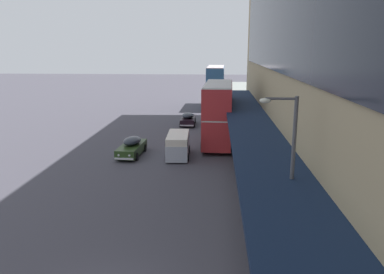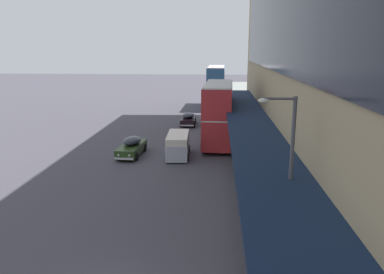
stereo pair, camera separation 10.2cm
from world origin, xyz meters
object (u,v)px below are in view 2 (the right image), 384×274
object	(u,v)px
vw_van	(178,144)
pedestrian_at_kerb	(305,231)
sedan_far_back	(132,147)
transit_bus_kerbside_front	(218,112)
street_lamp	(287,169)
fire_hydrant	(262,216)
transit_bus_kerbside_rear	(216,86)
sedan_lead_near	(188,119)

from	to	relation	value
vw_van	pedestrian_at_kerb	size ratio (longest dim) A/B	2.48
sedan_far_back	vw_van	distance (m)	3.99
transit_bus_kerbside_front	street_lamp	bearing A→B (deg)	-82.48
transit_bus_kerbside_front	fire_hydrant	xyz separation A→B (m)	(2.27, -16.76, -2.63)
sedan_far_back	pedestrian_at_kerb	size ratio (longest dim) A/B	2.53
transit_bus_kerbside_rear	vw_van	xyz separation A→B (m)	(-3.04, -26.51, -2.29)
vw_van	transit_bus_kerbside_rear	bearing A→B (deg)	83.45
vw_van	pedestrian_at_kerb	xyz separation A→B (m)	(7.16, -15.15, 0.08)
pedestrian_at_kerb	fire_hydrant	distance (m)	3.34
sedan_lead_near	pedestrian_at_kerb	size ratio (longest dim) A/B	2.31
transit_bus_kerbside_front	transit_bus_kerbside_rear	bearing A→B (deg)	90.82
transit_bus_kerbside_front	vw_van	size ratio (longest dim) A/B	2.00
transit_bus_kerbside_rear	sedan_far_back	bearing A→B (deg)	-104.86
sedan_lead_near	fire_hydrant	bearing A→B (deg)	-77.22
transit_bus_kerbside_front	sedan_lead_near	bearing A→B (deg)	111.95
street_lamp	sedan_lead_near	bearing A→B (deg)	102.03
transit_bus_kerbside_front	pedestrian_at_kerb	size ratio (longest dim) A/B	4.95
pedestrian_at_kerb	street_lamp	xyz separation A→B (m)	(-1.11, -0.75, 3.05)
vw_van	sedan_lead_near	bearing A→B (deg)	90.64
sedan_lead_near	vw_van	size ratio (longest dim) A/B	0.93
sedan_far_back	pedestrian_at_kerb	bearing A→B (deg)	-53.77
sedan_far_back	street_lamp	bearing A→B (deg)	-57.85
sedan_far_back	vw_van	size ratio (longest dim) A/B	1.02
transit_bus_kerbside_rear	sedan_far_back	size ratio (longest dim) A/B	2.01
sedan_far_back	fire_hydrant	size ratio (longest dim) A/B	6.72
pedestrian_at_kerb	fire_hydrant	bearing A→B (deg)	118.06
transit_bus_kerbside_rear	street_lamp	xyz separation A→B (m)	(3.01, -42.41, 0.84)
transit_bus_kerbside_front	sedan_far_back	bearing A→B (deg)	-148.81
sedan_lead_near	sedan_far_back	size ratio (longest dim) A/B	0.91
vw_van	street_lamp	bearing A→B (deg)	-69.17
transit_bus_kerbside_front	fire_hydrant	bearing A→B (deg)	-82.30
sedan_lead_near	fire_hydrant	distance (m)	26.11
vw_van	street_lamp	distance (m)	17.30
transit_bus_kerbside_front	pedestrian_at_kerb	bearing A→B (deg)	-79.04
sedan_lead_near	street_lamp	size ratio (longest dim) A/B	0.61
vw_van	pedestrian_at_kerb	distance (m)	16.76
vw_van	fire_hydrant	size ratio (longest dim) A/B	6.58
sedan_far_back	transit_bus_kerbside_front	bearing A→B (deg)	31.19
sedan_far_back	street_lamp	world-z (taller)	street_lamp
transit_bus_kerbside_rear	sedan_far_back	xyz separation A→B (m)	(-7.02, -26.46, -2.62)
sedan_lead_near	fire_hydrant	world-z (taller)	sedan_lead_near
transit_bus_kerbside_front	sedan_lead_near	size ratio (longest dim) A/B	2.14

